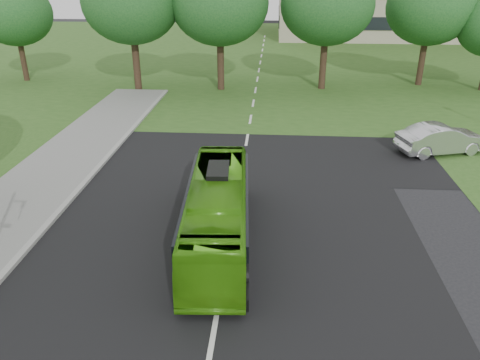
{
  "coord_description": "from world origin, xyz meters",
  "views": [
    {
      "loc": [
        1.43,
        -11.51,
        9.15
      ],
      "look_at": [
        0.25,
        4.93,
        1.6
      ],
      "focal_mm": 35.0,
      "sensor_mm": 36.0,
      "label": 1
    }
  ],
  "objects": [
    {
      "name": "tree_park_b",
      "position": [
        -2.82,
        26.11,
        6.61
      ],
      "size": [
        7.48,
        7.48,
        9.8
      ],
      "color": "black",
      "rests_on": "ground"
    },
    {
      "name": "tree_park_a",
      "position": [
        -9.53,
        25.57,
        6.72
      ],
      "size": [
        7.45,
        7.45,
        9.9
      ],
      "color": "black",
      "rests_on": "ground"
    },
    {
      "name": "street_surfaces",
      "position": [
        -0.38,
        22.75,
        0.03
      ],
      "size": [
        120.0,
        120.0,
        0.15
      ],
      "color": "black",
      "rests_on": "ground"
    },
    {
      "name": "tree_park_c",
      "position": [
        5.38,
        26.94,
        6.46
      ],
      "size": [
        7.17,
        7.17,
        9.52
      ],
      "color": "black",
      "rests_on": "ground"
    },
    {
      "name": "bus",
      "position": [
        -0.41,
        2.98,
        1.19
      ],
      "size": [
        2.53,
        8.68,
        2.39
      ],
      "primitive_type": "imported",
      "rotation": [
        0.0,
        0.0,
        0.06
      ],
      "color": "#409511",
      "rests_on": "ground"
    },
    {
      "name": "sedan",
      "position": [
        10.46,
        12.71,
        0.78
      ],
      "size": [
        5.03,
        2.95,
        1.57
      ],
      "primitive_type": "imported",
      "rotation": [
        0.0,
        0.0,
        1.86
      ],
      "color": "silver",
      "rests_on": "ground"
    },
    {
      "name": "tree_park_d",
      "position": [
        13.69,
        28.91,
        6.16
      ],
      "size": [
        6.88,
        6.88,
        9.09
      ],
      "color": "black",
      "rests_on": "ground"
    },
    {
      "name": "tree_park_f",
      "position": [
        -20.23,
        28.12,
        5.55
      ],
      "size": [
        6.11,
        6.11,
        8.16
      ],
      "color": "black",
      "rests_on": "ground"
    },
    {
      "name": "ground",
      "position": [
        0.0,
        0.0,
        0.0
      ],
      "size": [
        160.0,
        160.0,
        0.0
      ],
      "primitive_type": "plane",
      "color": "black",
      "rests_on": "ground"
    }
  ]
}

